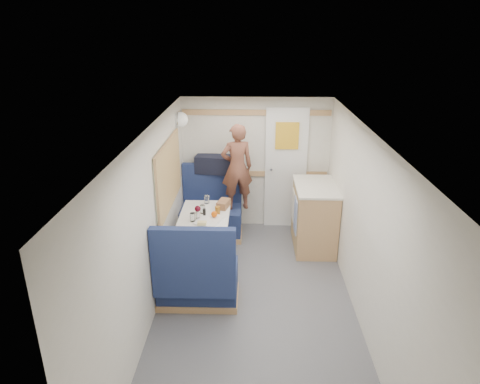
{
  "coord_description": "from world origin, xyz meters",
  "views": [
    {
      "loc": [
        -0.05,
        -3.92,
        2.94
      ],
      "look_at": [
        -0.2,
        0.9,
        1.07
      ],
      "focal_mm": 32.0,
      "sensor_mm": 36.0,
      "label": 1
    }
  ],
  "objects_px": {
    "bench_far": "(212,216)",
    "beer_glass": "(218,210)",
    "duffel_bag": "(214,164)",
    "wine_glass": "(198,209)",
    "pepper_grinder": "(204,213)",
    "cheese_block": "(202,223)",
    "tumbler_mid": "(207,199)",
    "dome_light": "(181,120)",
    "tumbler_left": "(193,217)",
    "person": "(237,167)",
    "tray": "(210,220)",
    "galley_counter": "(314,216)",
    "tumbler_right": "(203,209)",
    "salt_grinder": "(197,215)",
    "orange_fruit": "(214,214)",
    "dinette_table": "(205,225)",
    "bread_loaf": "(223,204)",
    "bench_near": "(197,281)"
  },
  "relations": [
    {
      "from": "pepper_grinder",
      "to": "dome_light",
      "type": "bearing_deg",
      "value": 113.37
    },
    {
      "from": "duffel_bag",
      "to": "wine_glass",
      "type": "xyz_separation_m",
      "value": [
        -0.1,
        -1.25,
        -0.19
      ]
    },
    {
      "from": "person",
      "to": "tray",
      "type": "distance_m",
      "value": 1.13
    },
    {
      "from": "dome_light",
      "to": "bread_loaf",
      "type": "relative_size",
      "value": 0.86
    },
    {
      "from": "bread_loaf",
      "to": "salt_grinder",
      "type": "bearing_deg",
      "value": -130.54
    },
    {
      "from": "bench_near",
      "to": "tray",
      "type": "relative_size",
      "value": 2.94
    },
    {
      "from": "cheese_block",
      "to": "tumbler_mid",
      "type": "relative_size",
      "value": 0.94
    },
    {
      "from": "beer_glass",
      "to": "pepper_grinder",
      "type": "distance_m",
      "value": 0.18
    },
    {
      "from": "galley_counter",
      "to": "duffel_bag",
      "type": "height_order",
      "value": "duffel_bag"
    },
    {
      "from": "cheese_block",
      "to": "beer_glass",
      "type": "distance_m",
      "value": 0.38
    },
    {
      "from": "bench_near",
      "to": "tumbler_right",
      "type": "height_order",
      "value": "bench_near"
    },
    {
      "from": "dome_light",
      "to": "tumbler_right",
      "type": "bearing_deg",
      "value": -66.01
    },
    {
      "from": "galley_counter",
      "to": "tumbler_right",
      "type": "height_order",
      "value": "galley_counter"
    },
    {
      "from": "cheese_block",
      "to": "salt_grinder",
      "type": "xyz_separation_m",
      "value": [
        -0.08,
        0.21,
        0.01
      ]
    },
    {
      "from": "salt_grinder",
      "to": "bread_loaf",
      "type": "height_order",
      "value": "bread_loaf"
    },
    {
      "from": "duffel_bag",
      "to": "pepper_grinder",
      "type": "bearing_deg",
      "value": -83.31
    },
    {
      "from": "orange_fruit",
      "to": "duffel_bag",
      "type": "bearing_deg",
      "value": 94.88
    },
    {
      "from": "galley_counter",
      "to": "pepper_grinder",
      "type": "height_order",
      "value": "galley_counter"
    },
    {
      "from": "duffel_bag",
      "to": "wine_glass",
      "type": "distance_m",
      "value": 1.27
    },
    {
      "from": "tray",
      "to": "beer_glass",
      "type": "bearing_deg",
      "value": 69.28
    },
    {
      "from": "tumbler_right",
      "to": "beer_glass",
      "type": "relative_size",
      "value": 1.07
    },
    {
      "from": "tray",
      "to": "orange_fruit",
      "type": "bearing_deg",
      "value": 57.02
    },
    {
      "from": "tumbler_right",
      "to": "salt_grinder",
      "type": "distance_m",
      "value": 0.17
    },
    {
      "from": "duffel_bag",
      "to": "bench_far",
      "type": "bearing_deg",
      "value": -88.58
    },
    {
      "from": "cheese_block",
      "to": "tumbler_left",
      "type": "bearing_deg",
      "value": 135.1
    },
    {
      "from": "bench_far",
      "to": "beer_glass",
      "type": "xyz_separation_m",
      "value": [
        0.16,
        -0.85,
        0.47
      ]
    },
    {
      "from": "person",
      "to": "wine_glass",
      "type": "distance_m",
      "value": 1.09
    },
    {
      "from": "dome_light",
      "to": "orange_fruit",
      "type": "relative_size",
      "value": 2.59
    },
    {
      "from": "duffel_bag",
      "to": "person",
      "type": "bearing_deg",
      "value": -30.95
    },
    {
      "from": "duffel_bag",
      "to": "dome_light",
      "type": "bearing_deg",
      "value": -139.36
    },
    {
      "from": "bench_far",
      "to": "beer_glass",
      "type": "relative_size",
      "value": 10.38
    },
    {
      "from": "cheese_block",
      "to": "tumbler_right",
      "type": "distance_m",
      "value": 0.37
    },
    {
      "from": "bench_near",
      "to": "orange_fruit",
      "type": "relative_size",
      "value": 13.6
    },
    {
      "from": "tumbler_right",
      "to": "dinette_table",
      "type": "bearing_deg",
      "value": -52.01
    },
    {
      "from": "tumbler_mid",
      "to": "person",
      "type": "bearing_deg",
      "value": 51.07
    },
    {
      "from": "bread_loaf",
      "to": "tumbler_left",
      "type": "bearing_deg",
      "value": -128.73
    },
    {
      "from": "duffel_bag",
      "to": "tumbler_mid",
      "type": "distance_m",
      "value": 0.81
    },
    {
      "from": "wine_glass",
      "to": "beer_glass",
      "type": "relative_size",
      "value": 1.66
    },
    {
      "from": "duffel_bag",
      "to": "tray",
      "type": "height_order",
      "value": "duffel_bag"
    },
    {
      "from": "beer_glass",
      "to": "galley_counter",
      "type": "bearing_deg",
      "value": 22.42
    },
    {
      "from": "galley_counter",
      "to": "tumbler_left",
      "type": "relative_size",
      "value": 8.66
    },
    {
      "from": "galley_counter",
      "to": "salt_grinder",
      "type": "relative_size",
      "value": 9.88
    },
    {
      "from": "orange_fruit",
      "to": "bread_loaf",
      "type": "bearing_deg",
      "value": 75.28
    },
    {
      "from": "bench_far",
      "to": "galley_counter",
      "type": "xyz_separation_m",
      "value": [
        1.47,
        -0.31,
        0.17
      ]
    },
    {
      "from": "dinette_table",
      "to": "salt_grinder",
      "type": "bearing_deg",
      "value": -120.9
    },
    {
      "from": "tumbler_left",
      "to": "tumbler_mid",
      "type": "bearing_deg",
      "value": 78.61
    },
    {
      "from": "tray",
      "to": "bread_loaf",
      "type": "relative_size",
      "value": 1.54
    },
    {
      "from": "bench_near",
      "to": "cheese_block",
      "type": "distance_m",
      "value": 0.7
    },
    {
      "from": "duffel_bag",
      "to": "pepper_grinder",
      "type": "distance_m",
      "value": 1.21
    },
    {
      "from": "dome_light",
      "to": "tumbler_left",
      "type": "distance_m",
      "value": 1.47
    }
  ]
}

